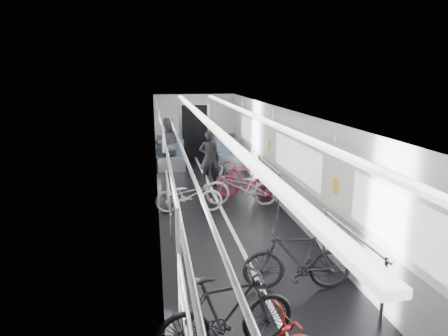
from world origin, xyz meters
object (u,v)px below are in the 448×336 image
object	(u,v)px
bike_left_mid	(227,314)
person_seated	(168,144)
bike_left_far	(189,195)
bike_right_mid	(241,187)
bike_right_near	(297,259)
bike_aisle	(222,172)
bike_right_far	(246,181)
person_standing	(209,159)

from	to	relation	value
bike_left_mid	person_seated	distance (m)	9.11
bike_left_far	bike_right_mid	bearing A→B (deg)	-75.52
bike_right_near	bike_aisle	bearing A→B (deg)	-170.96
bike_right_near	bike_right_mid	bearing A→B (deg)	-172.67
bike_left_mid	bike_right_far	xyz separation A→B (m)	(1.58, 5.77, -0.05)
bike_left_far	bike_right_far	size ratio (longest dim) A/B	1.02
bike_left_far	bike_aisle	size ratio (longest dim) A/B	0.99
bike_aisle	person_standing	size ratio (longest dim) A/B	0.99
bike_right_mid	bike_aisle	distance (m)	1.76
bike_left_mid	bike_aisle	size ratio (longest dim) A/B	1.08
bike_right_far	person_seated	distance (m)	3.85
person_seated	bike_aisle	bearing A→B (deg)	121.85
bike_right_mid	person_seated	bearing A→B (deg)	-145.57
bike_right_mid	person_standing	distance (m)	1.95
bike_right_far	bike_right_near	bearing A→B (deg)	11.42
person_standing	person_seated	distance (m)	2.36
bike_left_far	person_seated	distance (m)	4.20
bike_right_near	bike_right_mid	distance (m)	3.95
bike_left_mid	person_seated	world-z (taller)	person_seated
bike_left_mid	bike_right_near	world-z (taller)	bike_left_mid
bike_right_mid	bike_right_far	distance (m)	0.65
bike_left_far	person_seated	size ratio (longest dim) A/B	0.89
bike_left_far	bike_aisle	world-z (taller)	bike_aisle
bike_left_far	bike_right_far	bearing A→B (deg)	-57.75
bike_right_far	person_seated	xyz separation A→B (m)	(-1.89, 3.33, 0.42)
person_standing	person_seated	bearing A→B (deg)	-49.34
bike_right_near	bike_right_far	world-z (taller)	bike_right_near
bike_left_mid	bike_left_far	bearing A→B (deg)	-9.90
person_standing	bike_right_near	bearing A→B (deg)	107.80
bike_right_far	bike_aisle	bearing A→B (deg)	-144.63
bike_left_mid	bike_right_near	bearing A→B (deg)	-56.99
bike_left_far	bike_aisle	bearing A→B (deg)	-25.72
bike_right_mid	person_seated	size ratio (longest dim) A/B	1.02
person_standing	bike_right_far	bearing A→B (deg)	134.94
bike_left_mid	person_standing	world-z (taller)	person_standing
bike_left_mid	bike_right_near	size ratio (longest dim) A/B	1.03
bike_right_mid	person_standing	xyz separation A→B (m)	(-0.52, 1.85, 0.34)
bike_left_mid	person_seated	bearing A→B (deg)	-7.87
bike_left_mid	bike_left_far	xyz separation A→B (m)	(0.01, 4.93, -0.10)
bike_right_far	bike_right_mid	bearing A→B (deg)	-8.81
bike_right_mid	bike_left_mid	bearing A→B (deg)	-2.38
bike_right_near	bike_right_far	xyz separation A→B (m)	(0.27, 4.55, -0.04)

